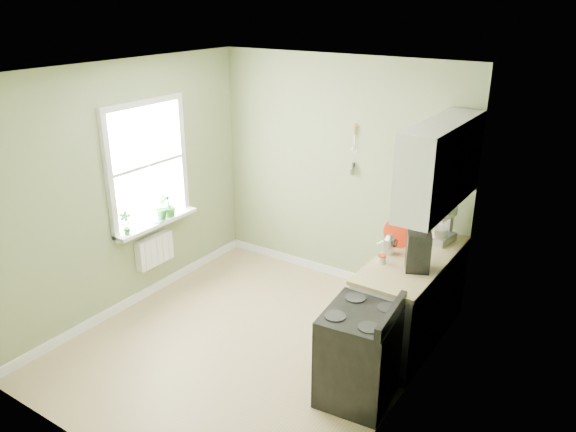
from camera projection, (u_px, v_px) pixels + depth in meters
The scene contains 21 objects.
floor at pixel (249, 344), 5.69m from camera, with size 3.20×3.60×0.02m, color #A18859.
ceiling at pixel (241, 69), 4.70m from camera, with size 3.20×3.60×0.02m, color white.
wall_back at pixel (339, 172), 6.60m from camera, with size 3.20×0.02×2.70m, color gray.
wall_left at pixel (126, 189), 6.02m from camera, with size 0.02×3.60×2.70m, color gray.
wall_right at pixel (409, 262), 4.37m from camera, with size 0.02×3.60×2.70m, color gray.
base_cabinets at pixel (411, 300), 5.64m from camera, with size 0.60×1.60×0.87m, color silver.
countertop at pixel (414, 259), 5.48m from camera, with size 0.64×1.60×0.04m, color tan.
upper_cabinets at pixel (441, 164), 5.13m from camera, with size 0.35×1.40×0.80m, color silver.
window at pixel (147, 165), 6.17m from camera, with size 0.06×1.14×1.44m.
window_sill at pixel (157, 223), 6.37m from camera, with size 0.18×1.14×0.04m, color white.
radiator at pixel (154, 250), 6.47m from camera, with size 0.12×0.50×0.35m, color white.
wall_utensils at pixel (354, 158), 6.39m from camera, with size 0.02×0.14×0.58m.
stove at pixel (360, 354), 4.80m from camera, with size 0.67×0.74×0.96m.
stand_mixer at pixel (443, 226), 5.77m from camera, with size 0.25×0.36×0.40m.
kettle at pixel (389, 244), 5.51m from camera, with size 0.20×0.12×0.20m.
coffee_maker at pixel (418, 252), 5.17m from camera, with size 0.29×0.30×0.37m.
red_tray at pixel (399, 233), 5.63m from camera, with size 0.32×0.32×0.02m, color red.
jar at pixel (382, 259), 5.33m from camera, with size 0.08×0.08×0.09m.
plant_a at pixel (126, 223), 5.96m from camera, with size 0.14×0.10×0.27m, color #2F7F2C.
plant_b at pixel (161, 207), 6.37m from camera, with size 0.16×0.13×0.30m, color #2F7F2C.
plant_c at pixel (169, 205), 6.46m from camera, with size 0.15×0.15×0.26m, color #2F7F2C.
Camera 1 is at (2.99, -3.80, 3.29)m, focal length 35.00 mm.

